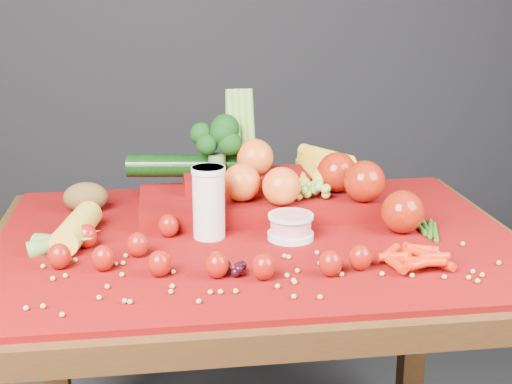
{
  "coord_description": "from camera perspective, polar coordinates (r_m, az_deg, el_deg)",
  "views": [
    {
      "loc": [
        -0.19,
        -1.36,
        1.27
      ],
      "look_at": [
        0.0,
        0.02,
        0.85
      ],
      "focal_mm": 50.0,
      "sensor_mm": 36.0,
      "label": 1
    }
  ],
  "objects": [
    {
      "name": "milk_glass",
      "position": [
        1.44,
        -3.81,
        -0.63
      ],
      "size": [
        0.07,
        0.07,
        0.15
      ],
      "rotation": [
        0.0,
        0.0,
        -0.21
      ],
      "color": "beige",
      "rests_on": "red_cloth"
    },
    {
      "name": "soybean_scatter",
      "position": [
        1.28,
        1.36,
        -6.43
      ],
      "size": [
        0.84,
        0.24,
        0.01
      ],
      "primitive_type": null,
      "color": "tan",
      "rests_on": "red_cloth"
    },
    {
      "name": "green_bean_pile",
      "position": [
        1.54,
        13.27,
        -2.76
      ],
      "size": [
        0.14,
        0.12,
        0.01
      ],
      "primitive_type": null,
      "color": "#286216",
      "rests_on": "red_cloth"
    },
    {
      "name": "yogurt_bowl",
      "position": [
        1.44,
        2.79,
        -2.71
      ],
      "size": [
        0.09,
        0.09,
        0.05
      ],
      "rotation": [
        0.0,
        0.0,
        0.22
      ],
      "color": "silver",
      "rests_on": "red_cloth"
    },
    {
      "name": "corn_ear",
      "position": [
        1.44,
        -14.74,
        -3.48
      ],
      "size": [
        0.21,
        0.25,
        0.06
      ],
      "rotation": [
        0.0,
        0.0,
        1.39
      ],
      "color": "yellow",
      "rests_on": "red_cloth"
    },
    {
      "name": "produce_mound",
      "position": [
        1.59,
        1.31,
        0.54
      ],
      "size": [
        0.62,
        0.37,
        0.27
      ],
      "color": "#6E0308",
      "rests_on": "red_cloth"
    },
    {
      "name": "baby_carrot_pile",
      "position": [
        1.33,
        13.03,
        -5.37
      ],
      "size": [
        0.17,
        0.17,
        0.03
      ],
      "primitive_type": null,
      "color": "red",
      "rests_on": "red_cloth"
    },
    {
      "name": "dark_grape_cluster",
      "position": [
        1.28,
        -2.24,
        -6.01
      ],
      "size": [
        0.06,
        0.05,
        0.03
      ],
      "primitive_type": null,
      "color": "black",
      "rests_on": "red_cloth"
    },
    {
      "name": "red_cloth",
      "position": [
        1.47,
        0.11,
        -3.74
      ],
      "size": [
        1.05,
        0.75,
        0.01
      ],
      "primitive_type": "cube",
      "color": "#6E0308",
      "rests_on": "table"
    },
    {
      "name": "potato",
      "position": [
        1.65,
        -13.47,
        -0.4
      ],
      "size": [
        0.1,
        0.07,
        0.07
      ],
      "primitive_type": "ellipsoid",
      "color": "#503D1A",
      "rests_on": "red_cloth"
    },
    {
      "name": "strawberry_scatter",
      "position": [
        1.32,
        -5.57,
        -4.78
      ],
      "size": [
        0.58,
        0.28,
        0.05
      ],
      "color": "maroon",
      "rests_on": "red_cloth"
    },
    {
      "name": "table",
      "position": [
        1.5,
        0.11,
        -7.34
      ],
      "size": [
        1.1,
        0.8,
        0.75
      ],
      "color": "#321B0B",
      "rests_on": "ground"
    }
  ]
}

